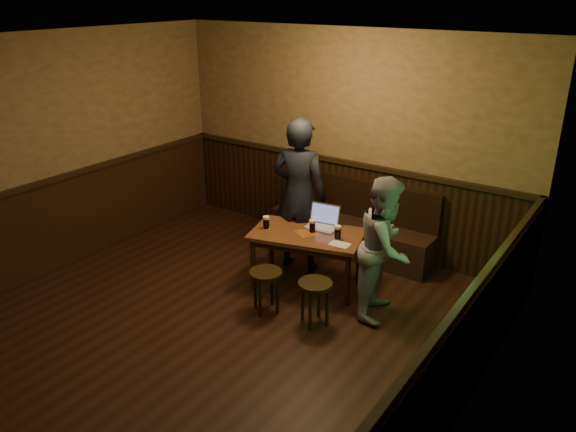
{
  "coord_description": "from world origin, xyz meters",
  "views": [
    {
      "loc": [
        3.39,
        -3.23,
        3.24
      ],
      "look_at": [
        0.1,
        1.55,
        0.86
      ],
      "focal_mm": 35.0,
      "sensor_mm": 36.0,
      "label": 1
    }
  ],
  "objects_px": {
    "pub_table": "(307,240)",
    "pint_mid": "(312,226)",
    "person_suit": "(299,195)",
    "pint_right": "(338,232)",
    "laptop": "(323,221)",
    "pint_left": "(266,223)",
    "stool_left": "(266,279)",
    "stool_right": "(315,291)",
    "person_grey": "(385,248)",
    "bench": "(352,230)"
  },
  "relations": [
    {
      "from": "pint_mid",
      "to": "person_grey",
      "type": "bearing_deg",
      "value": -4.88
    },
    {
      "from": "stool_left",
      "to": "pint_left",
      "type": "height_order",
      "value": "pint_left"
    },
    {
      "from": "pint_mid",
      "to": "person_grey",
      "type": "height_order",
      "value": "person_grey"
    },
    {
      "from": "pint_left",
      "to": "stool_right",
      "type": "bearing_deg",
      "value": -25.64
    },
    {
      "from": "stool_left",
      "to": "pint_mid",
      "type": "xyz_separation_m",
      "value": [
        0.09,
        0.76,
        0.36
      ]
    },
    {
      "from": "person_suit",
      "to": "person_grey",
      "type": "relative_size",
      "value": 1.24
    },
    {
      "from": "bench",
      "to": "pint_right",
      "type": "distance_m",
      "value": 1.19
    },
    {
      "from": "pub_table",
      "to": "pint_left",
      "type": "xyz_separation_m",
      "value": [
        -0.45,
        -0.17,
        0.16
      ]
    },
    {
      "from": "pint_left",
      "to": "stool_left",
      "type": "bearing_deg",
      "value": -54.15
    },
    {
      "from": "pint_right",
      "to": "person_suit",
      "type": "bearing_deg",
      "value": 156.92
    },
    {
      "from": "stool_right",
      "to": "pint_mid",
      "type": "bearing_deg",
      "value": 124.63
    },
    {
      "from": "pint_right",
      "to": "person_grey",
      "type": "height_order",
      "value": "person_grey"
    },
    {
      "from": "stool_right",
      "to": "pint_mid",
      "type": "distance_m",
      "value": 0.89
    },
    {
      "from": "pub_table",
      "to": "pint_mid",
      "type": "xyz_separation_m",
      "value": [
        0.04,
        0.04,
        0.16
      ]
    },
    {
      "from": "laptop",
      "to": "person_grey",
      "type": "bearing_deg",
      "value": -25.12
    },
    {
      "from": "laptop",
      "to": "pint_right",
      "type": "bearing_deg",
      "value": -40.34
    },
    {
      "from": "stool_right",
      "to": "person_suit",
      "type": "distance_m",
      "value": 1.41
    },
    {
      "from": "stool_right",
      "to": "pint_left",
      "type": "relative_size",
      "value": 3.12
    },
    {
      "from": "pint_left",
      "to": "person_suit",
      "type": "distance_m",
      "value": 0.57
    },
    {
      "from": "pub_table",
      "to": "pint_left",
      "type": "bearing_deg",
      "value": -174.48
    },
    {
      "from": "person_suit",
      "to": "bench",
      "type": "bearing_deg",
      "value": -125.99
    },
    {
      "from": "pub_table",
      "to": "pint_mid",
      "type": "relative_size",
      "value": 9.31
    },
    {
      "from": "pub_table",
      "to": "person_suit",
      "type": "bearing_deg",
      "value": 118.93
    },
    {
      "from": "laptop",
      "to": "person_grey",
      "type": "distance_m",
      "value": 0.97
    },
    {
      "from": "laptop",
      "to": "person_suit",
      "type": "relative_size",
      "value": 0.21
    },
    {
      "from": "bench",
      "to": "person_suit",
      "type": "relative_size",
      "value": 1.17
    },
    {
      "from": "stool_right",
      "to": "laptop",
      "type": "bearing_deg",
      "value": 117.4
    },
    {
      "from": "person_suit",
      "to": "pub_table",
      "type": "bearing_deg",
      "value": 122.7
    },
    {
      "from": "person_suit",
      "to": "laptop",
      "type": "bearing_deg",
      "value": 153.93
    },
    {
      "from": "laptop",
      "to": "pint_left",
      "type": "bearing_deg",
      "value": -148.16
    },
    {
      "from": "pint_left",
      "to": "person_grey",
      "type": "xyz_separation_m",
      "value": [
        1.42,
        0.13,
        0.02
      ]
    },
    {
      "from": "stool_left",
      "to": "pint_left",
      "type": "bearing_deg",
      "value": 125.85
    },
    {
      "from": "pint_left",
      "to": "pint_mid",
      "type": "distance_m",
      "value": 0.53
    },
    {
      "from": "pub_table",
      "to": "pint_left",
      "type": "relative_size",
      "value": 9.11
    },
    {
      "from": "stool_left",
      "to": "person_grey",
      "type": "relative_size",
      "value": 0.31
    },
    {
      "from": "pub_table",
      "to": "stool_right",
      "type": "relative_size",
      "value": 2.92
    },
    {
      "from": "stool_left",
      "to": "laptop",
      "type": "distance_m",
      "value": 1.03
    },
    {
      "from": "pint_left",
      "to": "pint_mid",
      "type": "xyz_separation_m",
      "value": [
        0.49,
        0.21,
        -0.0
      ]
    },
    {
      "from": "pint_right",
      "to": "laptop",
      "type": "height_order",
      "value": "laptop"
    },
    {
      "from": "pub_table",
      "to": "pint_right",
      "type": "bearing_deg",
      "value": -7.56
    },
    {
      "from": "pint_right",
      "to": "laptop",
      "type": "distance_m",
      "value": 0.37
    },
    {
      "from": "pint_mid",
      "to": "person_suit",
      "type": "xyz_separation_m",
      "value": [
        -0.38,
        0.3,
        0.2
      ]
    },
    {
      "from": "pint_right",
      "to": "laptop",
      "type": "relative_size",
      "value": 0.4
    },
    {
      "from": "pint_right",
      "to": "person_suit",
      "type": "xyz_separation_m",
      "value": [
        -0.7,
        0.3,
        0.2
      ]
    },
    {
      "from": "stool_left",
      "to": "person_suit",
      "type": "relative_size",
      "value": 0.25
    },
    {
      "from": "stool_right",
      "to": "pint_right",
      "type": "relative_size",
      "value": 3.04
    },
    {
      "from": "pint_left",
      "to": "laptop",
      "type": "bearing_deg",
      "value": 39.96
    },
    {
      "from": "stool_right",
      "to": "laptop",
      "type": "relative_size",
      "value": 1.21
    },
    {
      "from": "bench",
      "to": "person_grey",
      "type": "bearing_deg",
      "value": -49.14
    },
    {
      "from": "stool_left",
      "to": "laptop",
      "type": "relative_size",
      "value": 1.2
    }
  ]
}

